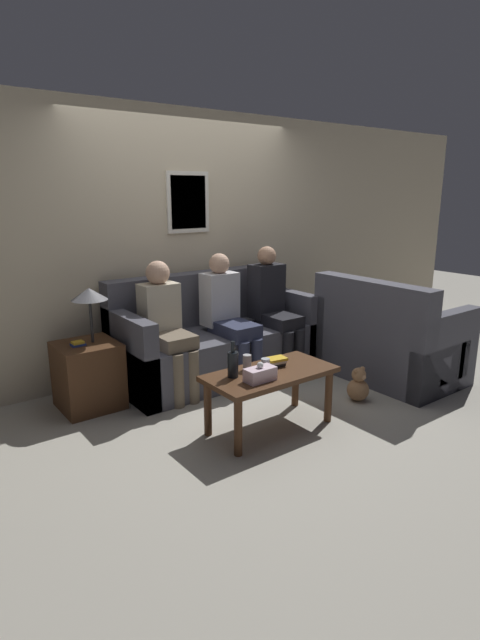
{
  "coord_description": "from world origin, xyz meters",
  "views": [
    {
      "loc": [
        -2.66,
        -3.46,
        1.81
      ],
      "look_at": [
        -0.16,
        -0.13,
        0.73
      ],
      "focal_mm": 28.0,
      "sensor_mm": 36.0,
      "label": 1
    }
  ],
  "objects": [
    {
      "name": "couch_side",
      "position": [
        1.34,
        -0.57,
        0.35
      ],
      "size": [
        0.88,
        1.3,
        1.01
      ],
      "rotation": [
        0.0,
        0.0,
        1.57
      ],
      "color": "#4C4C56",
      "rests_on": "ground_plane"
    },
    {
      "name": "side_table_with_lamp",
      "position": [
        -1.3,
        0.51,
        0.33
      ],
      "size": [
        0.49,
        0.49,
        1.04
      ],
      "color": "#4C2D19",
      "rests_on": "ground_plane"
    },
    {
      "name": "wall_back",
      "position": [
        0.0,
        0.99,
        1.3
      ],
      "size": [
        9.0,
        0.08,
        2.6
      ],
      "color": "beige",
      "rests_on": "ground_plane"
    },
    {
      "name": "soda_can",
      "position": [
        -0.44,
        -0.59,
        0.53
      ],
      "size": [
        0.07,
        0.07,
        0.12
      ],
      "color": "#BCBCC1",
      "rests_on": "coffee_table"
    },
    {
      "name": "person_middle",
      "position": [
        0.05,
        0.34,
        0.67
      ],
      "size": [
        0.34,
        0.66,
        1.23
      ],
      "color": "#2D334C",
      "rests_on": "ground_plane"
    },
    {
      "name": "tissue_box",
      "position": [
        -0.5,
        -0.83,
        0.52
      ],
      "size": [
        0.23,
        0.12,
        0.15
      ],
      "color": "silver",
      "rests_on": "coffee_table"
    },
    {
      "name": "wine_bottle",
      "position": [
        -0.61,
        -0.65,
        0.58
      ],
      "size": [
        0.08,
        0.08,
        0.28
      ],
      "color": "black",
      "rests_on": "coffee_table"
    },
    {
      "name": "book_stack",
      "position": [
        -0.2,
        -0.66,
        0.51
      ],
      "size": [
        0.17,
        0.13,
        0.07
      ],
      "color": "black",
      "rests_on": "coffee_table"
    },
    {
      "name": "teddy_bear",
      "position": [
        0.66,
        -0.79,
        0.13
      ],
      "size": [
        0.2,
        0.2,
        0.31
      ],
      "color": "#A87A51",
      "rests_on": "ground_plane"
    },
    {
      "name": "ground_plane",
      "position": [
        0.0,
        0.0,
        0.0
      ],
      "size": [
        16.0,
        16.0,
        0.0
      ],
      "primitive_type": "plane",
      "color": "#ADA899"
    },
    {
      "name": "couch_main",
      "position": [
        0.0,
        0.53,
        0.35
      ],
      "size": [
        2.0,
        0.88,
        1.01
      ],
      "color": "#4C4C56",
      "rests_on": "ground_plane"
    },
    {
      "name": "person_right",
      "position": [
        0.6,
        0.32,
        0.69
      ],
      "size": [
        0.34,
        0.6,
        1.27
      ],
      "color": "black",
      "rests_on": "ground_plane"
    },
    {
      "name": "person_left",
      "position": [
        -0.61,
        0.36,
        0.67
      ],
      "size": [
        0.34,
        0.6,
        1.21
      ],
      "color": "#756651",
      "rests_on": "ground_plane"
    },
    {
      "name": "coffee_table",
      "position": [
        -0.31,
        -0.72,
        0.4
      ],
      "size": [
        1.02,
        0.51,
        0.47
      ],
      "color": "#4C2D19",
      "rests_on": "ground_plane"
    },
    {
      "name": "drinking_glass",
      "position": [
        -0.37,
        -0.73,
        0.53
      ],
      "size": [
        0.07,
        0.07,
        0.11
      ],
      "color": "silver",
      "rests_on": "coffee_table"
    }
  ]
}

